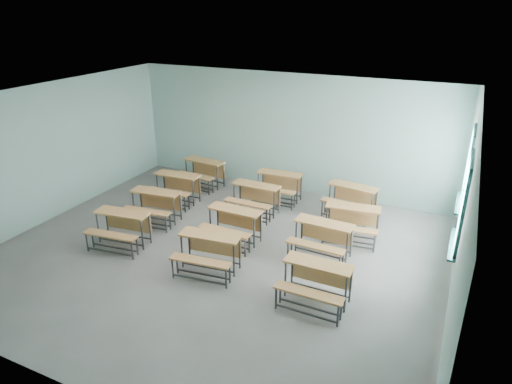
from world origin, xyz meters
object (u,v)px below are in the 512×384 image
desk_unit_r1c1 (233,221)px  desk_unit_r3c0 (202,169)px  desk_unit_r0c2 (316,278)px  desk_unit_r3c1 (278,183)px  desk_unit_r1c0 (154,202)px  desk_unit_r2c1 (255,195)px  desk_unit_r0c0 (120,224)px  desk_unit_r1c2 (322,235)px  desk_unit_r0c1 (208,248)px  desk_unit_r3c2 (351,196)px  desk_unit_r2c2 (352,218)px  desk_unit_r2c0 (176,184)px

desk_unit_r1c1 → desk_unit_r3c0: (-2.31, 2.53, 0.00)m
desk_unit_r0c2 → desk_unit_r3c1: (-2.31, 3.84, 0.00)m
desk_unit_r1c0 → desk_unit_r2c1: size_ratio=1.06×
desk_unit_r0c0 → desk_unit_r3c1: 4.23m
desk_unit_r0c0 → desk_unit_r1c2: same height
desk_unit_r0c0 → desk_unit_r0c2: same height
desk_unit_r2c1 → desk_unit_r0c1: bearing=-82.4°
desk_unit_r0c1 → desk_unit_r0c2: (2.20, -0.10, 0.00)m
desk_unit_r1c2 → desk_unit_r3c0: same height
desk_unit_r3c1 → desk_unit_r3c2: same height
desk_unit_r2c1 → desk_unit_r2c2: size_ratio=0.95×
desk_unit_r0c0 → desk_unit_r2c1: same height
desk_unit_r0c0 → desk_unit_r2c2: (4.40, 2.39, 0.00)m
desk_unit_r0c1 → desk_unit_r2c1: (-0.31, 2.73, 0.00)m
desk_unit_r1c1 → desk_unit_r2c0: same height
desk_unit_r2c0 → desk_unit_r0c2: bearing=-30.7°
desk_unit_r2c0 → desk_unit_r3c0: same height
desk_unit_r3c0 → desk_unit_r2c0: bearing=-85.9°
desk_unit_r2c0 → desk_unit_r2c2: (4.65, -0.03, 0.00)m
desk_unit_r0c1 → desk_unit_r3c1: size_ratio=1.05×
desk_unit_r1c0 → desk_unit_r3c2: (4.13, 2.34, 0.00)m
desk_unit_r0c1 → desk_unit_r3c1: (-0.10, 3.74, 0.00)m
desk_unit_r0c1 → desk_unit_r2c0: (-2.47, 2.51, 0.00)m
desk_unit_r2c0 → desk_unit_r1c1: bearing=-29.9°
desk_unit_r1c1 → desk_unit_r2c2: (2.31, 1.23, 0.00)m
desk_unit_r0c1 → desk_unit_r1c1: 1.25m
desk_unit_r0c1 → desk_unit_r2c2: bearing=41.7°
desk_unit_r1c2 → desk_unit_r2c1: size_ratio=1.01×
desk_unit_r0c1 → desk_unit_r2c1: size_ratio=1.06×
desk_unit_r1c0 → desk_unit_r3c1: 3.24m
desk_unit_r1c2 → desk_unit_r2c0: size_ratio=1.01×
desk_unit_r2c1 → desk_unit_r3c1: size_ratio=0.99×
desk_unit_r0c2 → desk_unit_r2c2: bearing=91.2°
desk_unit_r2c1 → desk_unit_r0c2: bearing=-47.3°
desk_unit_r0c2 → desk_unit_r2c1: 3.78m
desk_unit_r1c0 → desk_unit_r2c1: bearing=28.7°
desk_unit_r1c0 → desk_unit_r0c0: bearing=-94.2°
desk_unit_r0c2 → desk_unit_r2c2: same height
desk_unit_r3c0 → desk_unit_r0c0: bearing=-81.1°
desk_unit_r2c2 → desk_unit_r3c0: same height
desk_unit_r0c1 → desk_unit_r3c1: same height
desk_unit_r0c0 → desk_unit_r3c2: bearing=34.4°
desk_unit_r0c1 → desk_unit_r1c2: 2.32m
desk_unit_r2c1 → desk_unit_r3c2: 2.36m
desk_unit_r1c2 → desk_unit_r3c1: same height
desk_unit_r1c0 → desk_unit_r2c2: bearing=7.7°
desk_unit_r1c0 → desk_unit_r1c2: 4.10m
desk_unit_r0c1 → desk_unit_r2c1: same height
desk_unit_r0c0 → desk_unit_r0c1: (2.22, -0.08, 0.00)m
desk_unit_r2c0 → desk_unit_r3c1: same height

